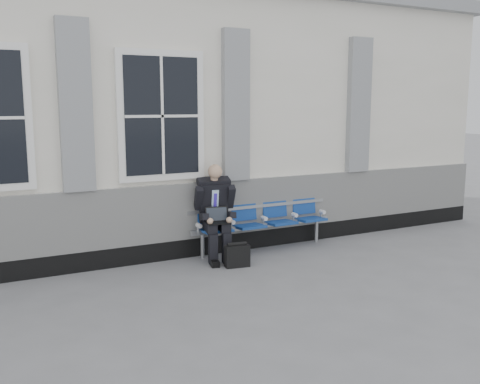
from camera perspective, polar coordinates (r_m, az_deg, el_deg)
ground at (r=7.14m, az=-6.84°, el=-10.59°), size 70.00×70.00×0.00m
station_building at (r=10.05m, az=-14.16°, el=7.91°), size 14.40×4.40×4.49m
bench at (r=8.98m, az=2.37°, el=-2.71°), size 2.60×0.47×0.91m
businessman at (r=8.39m, az=-2.66°, el=-1.80°), size 0.67×0.89×1.51m
briefcase at (r=8.10m, az=-0.31°, el=-6.79°), size 0.39×0.21×0.38m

